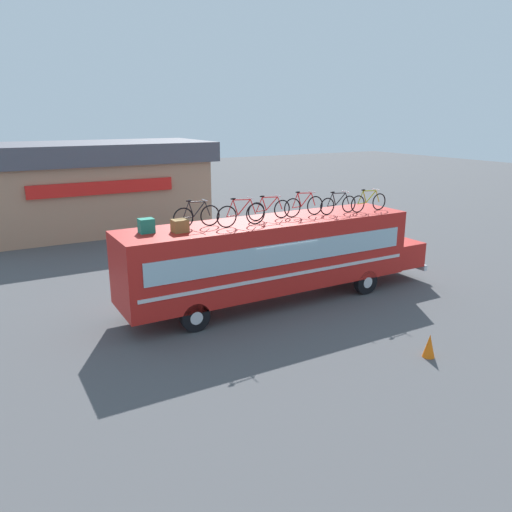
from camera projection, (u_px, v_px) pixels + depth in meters
The scene contains 12 objects.
ground_plane at pixel (269, 302), 18.66m from camera, with size 120.00×120.00×0.00m, color #4C4C4F.
bus at pixel (276, 254), 18.30m from camera, with size 12.51×2.45×3.09m.
luggage_bag_1 at pixel (146, 226), 15.88m from camera, with size 0.47×0.39×0.46m, color #1E7F66.
luggage_bag_2 at pixel (180, 226), 16.00m from camera, with size 0.48×0.45×0.40m, color olive.
rooftop_bicycle_1 at pixel (197, 216), 16.60m from camera, with size 1.67×0.44×0.94m.
rooftop_bicycle_2 at pixel (241, 214), 16.80m from camera, with size 1.84×0.44×0.98m.
rooftop_bicycle_3 at pixel (269, 209), 17.85m from camera, with size 1.74×0.44×0.89m.
rooftop_bicycle_4 at pixel (304, 206), 18.46m from camera, with size 1.72×0.44×0.95m.
rooftop_bicycle_5 at pixel (338, 204), 18.92m from camera, with size 1.68×0.44×0.87m.
rooftop_bicycle_6 at pixel (368, 202), 19.39m from camera, with size 1.75×0.44×0.89m.
roadside_building at pixel (91, 186), 29.92m from camera, with size 13.98×6.70×5.17m.
traffic_cone at pixel (429, 346), 14.32m from camera, with size 0.35×0.35×0.69m, color orange.
Camera 1 is at (-9.07, -14.97, 6.69)m, focal length 35.19 mm.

